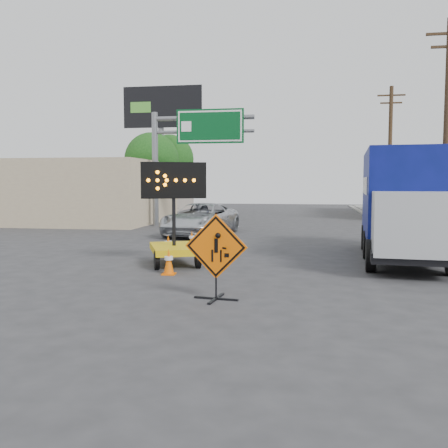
% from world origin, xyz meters
% --- Properties ---
extents(ground, '(100.00, 100.00, 0.00)m').
position_xyz_m(ground, '(0.00, 0.00, 0.00)').
color(ground, '#2D2D30').
rests_on(ground, ground).
extents(curb_right, '(0.40, 60.00, 0.12)m').
position_xyz_m(curb_right, '(7.20, 15.00, 0.06)').
color(curb_right, gray).
rests_on(curb_right, ground).
extents(sidewalk_right, '(4.00, 60.00, 0.15)m').
position_xyz_m(sidewalk_right, '(9.50, 15.00, 0.07)').
color(sidewalk_right, gray).
rests_on(sidewalk_right, ground).
extents(storefront_left_near, '(14.00, 10.00, 4.00)m').
position_xyz_m(storefront_left_near, '(-14.00, 20.00, 2.00)').
color(storefront_left_near, tan).
rests_on(storefront_left_near, ground).
extents(storefront_left_far, '(12.00, 10.00, 4.40)m').
position_xyz_m(storefront_left_far, '(-15.00, 34.00, 2.20)').
color(storefront_left_far, '#A79B8B').
rests_on(storefront_left_far, ground).
extents(building_right_far, '(10.00, 14.00, 4.60)m').
position_xyz_m(building_right_far, '(13.00, 30.00, 2.30)').
color(building_right_far, tan).
rests_on(building_right_far, ground).
extents(highway_gantry, '(6.18, 0.38, 6.90)m').
position_xyz_m(highway_gantry, '(-4.43, 17.96, 5.07)').
color(highway_gantry, slate).
rests_on(highway_gantry, ground).
extents(billboard, '(6.10, 0.54, 9.85)m').
position_xyz_m(billboard, '(-8.35, 25.87, 7.35)').
color(billboard, slate).
rests_on(billboard, ground).
extents(utility_pole_near, '(1.80, 0.26, 9.00)m').
position_xyz_m(utility_pole_near, '(8.00, 10.00, 4.68)').
color(utility_pole_near, '#3F291B').
rests_on(utility_pole_near, ground).
extents(utility_pole_far, '(1.80, 0.26, 9.00)m').
position_xyz_m(utility_pole_far, '(8.00, 24.00, 4.68)').
color(utility_pole_far, '#3F291B').
rests_on(utility_pole_far, ground).
extents(tree_left_near, '(3.71, 3.71, 6.03)m').
position_xyz_m(tree_left_near, '(-8.00, 22.00, 4.16)').
color(tree_left_near, '#3F291B').
rests_on(tree_left_near, ground).
extents(tree_left_far, '(4.10, 4.10, 6.66)m').
position_xyz_m(tree_left_far, '(-9.00, 30.00, 4.60)').
color(tree_left_far, '#3F291B').
rests_on(tree_left_far, ground).
extents(construction_sign, '(1.44, 1.03, 1.92)m').
position_xyz_m(construction_sign, '(0.63, -0.32, 1.01)').
color(construction_sign, black).
rests_on(construction_sign, ground).
extents(arrow_board, '(2.14, 2.63, 3.25)m').
position_xyz_m(arrow_board, '(-1.56, 4.13, 0.72)').
color(arrow_board, gold).
rests_on(arrow_board, ground).
extents(pickup_truck, '(3.38, 6.01, 1.59)m').
position_xyz_m(pickup_truck, '(-2.64, 13.13, 0.79)').
color(pickup_truck, silver).
rests_on(pickup_truck, ground).
extents(box_truck, '(2.96, 7.96, 3.71)m').
position_xyz_m(box_truck, '(5.76, 6.41, 1.68)').
color(box_truck, black).
rests_on(box_truck, ground).
extents(cone_a, '(0.40, 0.40, 0.74)m').
position_xyz_m(cone_a, '(-1.26, 2.46, 0.37)').
color(cone_a, '#F06205').
rests_on(cone_a, ground).
extents(cone_b, '(0.44, 0.44, 0.79)m').
position_xyz_m(cone_b, '(-2.21, 5.75, 0.40)').
color(cone_b, '#F06205').
rests_on(cone_b, ground).
extents(cone_c, '(0.38, 0.38, 0.70)m').
position_xyz_m(cone_c, '(-1.93, 8.16, 0.35)').
color(cone_c, '#F06205').
rests_on(cone_c, ground).
extents(cone_d, '(0.35, 0.35, 0.68)m').
position_xyz_m(cone_d, '(-1.79, 9.10, 0.34)').
color(cone_d, '#F06205').
rests_on(cone_d, ground).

